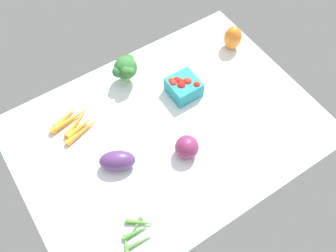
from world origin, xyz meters
The scene contains 8 objects.
tablecloth centered at (0.00, 0.00, 1.00)cm, with size 104.00×76.00×2.00cm, color white.
bell_pepper_orange centered at (-42.67, -18.55, 7.13)cm, with size 6.99×6.99×10.26cm, color orange.
carrot_bunch centered at (25.91, -19.30, 3.20)cm, with size 18.32×14.57×2.56cm.
red_onion_center centered at (0.02, 11.22, 5.99)cm, with size 7.98×7.98×7.98cm, color #7B2954.
okra_pile centered at (27.55, 25.52, 2.85)cm, with size 13.58×10.32×1.80cm.
broccoli_head centered at (1.13, -26.54, 8.95)cm, with size 10.06×9.59×11.17cm.
eggplant centered at (21.36, 2.74, 5.40)cm, with size 11.78×6.80×6.80cm, color #53326A.
berry_basket centered at (-13.25, -10.26, 5.78)cm, with size 10.65×10.65×7.56cm.
Camera 1 is at (37.37, 56.76, 113.19)cm, focal length 39.90 mm.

